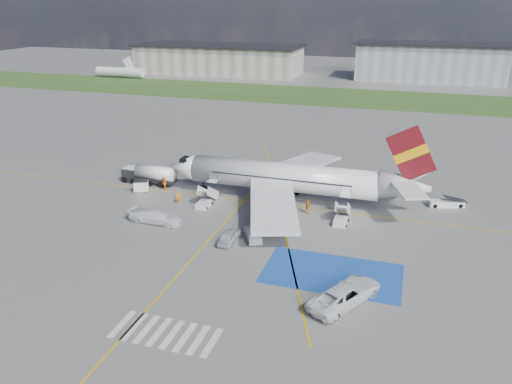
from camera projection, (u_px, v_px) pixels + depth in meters
The scene contains 22 objects.
ground at pixel (252, 243), 57.55m from camera, with size 400.00×400.00×0.00m, color #60605E.
grass_strip at pixel (354, 98), 142.00m from camera, with size 400.00×30.00×0.01m, color #2D4C1E.
taxiway_line_main at pixel (279, 205), 68.22m from camera, with size 120.00×0.20×0.01m, color gold.
taxiway_line_cross at pixel (174, 280), 50.06m from camera, with size 0.20×60.00×0.01m, color gold.
taxiway_line_diag at pixel (279, 205), 68.22m from camera, with size 0.20×60.00×0.01m, color gold.
staging_box at pixel (332, 273), 51.19m from camera, with size 14.00×8.00×0.01m, color #1A489E.
crosswalk at pixel (166, 333), 42.05m from camera, with size 9.00×4.00×0.01m.
terminal_west at pixel (219, 60), 186.71m from camera, with size 60.00×22.00×10.00m, color gray.
terminal_centre at pixel (429, 63), 169.79m from camera, with size 48.00×18.00×12.00m, color gray.
airliner at pixel (293, 178), 68.35m from camera, with size 36.81×32.95×11.92m.
airstairs_fwd at pixel (205, 201), 67.72m from camera, with size 1.90×5.20×3.60m.
airstairs_aft at pixel (341, 218), 62.54m from camera, with size 1.90×5.20×3.60m.
fuel_tanker at pixel (150, 176), 75.66m from camera, with size 8.62×2.79×2.90m.
gpu_cart at pixel (141, 187), 72.53m from camera, with size 2.41×2.02×1.72m.
belt_loader at pixel (446, 203), 67.70m from camera, with size 5.12×2.98×1.48m.
car_silver_a at pixel (229, 236), 57.59m from camera, with size 1.76×4.37×1.49m, color silver.
car_silver_b at pixel (253, 234), 58.14m from camera, with size 1.51×4.34×1.43m, color #BBBEC2.
van_white_a at pixel (345, 291), 45.86m from camera, with size 3.00×6.51×2.44m, color white.
van_white_b at pixel (155, 215), 62.43m from camera, with size 2.18×5.36×2.10m, color white.
crew_fwd at pixel (178, 198), 68.53m from camera, with size 0.57×0.38×1.57m, color orange.
crew_nose at pixel (164, 183), 73.48m from camera, with size 0.88×0.69×1.82m, color orange.
crew_aft at pixel (307, 206), 65.24m from camera, with size 1.11×0.46×1.90m, color orange.
Camera 1 is at (15.95, -48.97, 26.35)m, focal length 35.00 mm.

